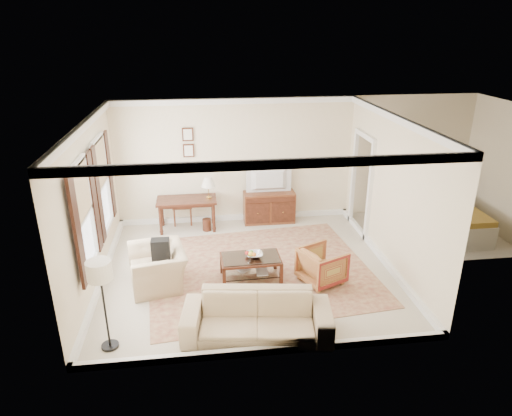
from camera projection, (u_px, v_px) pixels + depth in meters
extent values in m
cube|color=beige|center=(248.00, 269.00, 8.81)|extent=(5.50, 5.00, 0.01)
cube|color=white|center=(247.00, 120.00, 7.73)|extent=(5.50, 5.00, 0.01)
cube|color=#F7E9C9|center=(235.00, 161.00, 10.57)|extent=(5.50, 0.01, 2.90)
cube|color=#F7E9C9|center=(268.00, 267.00, 5.97)|extent=(5.50, 0.01, 2.90)
cube|color=#F7E9C9|center=(91.00, 207.00, 7.94)|extent=(0.01, 5.00, 2.90)
cube|color=#F7E9C9|center=(392.00, 193.00, 8.60)|extent=(0.01, 5.00, 2.90)
cube|color=beige|center=(427.00, 232.00, 10.38)|extent=(3.00, 2.70, 0.01)
cube|color=#F7E9C9|center=(501.00, 169.00, 10.02)|extent=(0.01, 2.70, 2.90)
cube|color=maroon|center=(259.00, 270.00, 8.78)|extent=(4.49, 3.95, 0.01)
cube|color=#512517|center=(187.00, 200.00, 10.31)|extent=(1.34, 0.67, 0.05)
cylinder|color=#512517|center=(161.00, 221.00, 10.14)|extent=(0.07, 0.07, 0.68)
cylinder|color=#512517|center=(214.00, 218.00, 10.28)|extent=(0.07, 0.07, 0.68)
cylinder|color=#512517|center=(162.00, 212.00, 10.61)|extent=(0.07, 0.07, 0.68)
cylinder|color=#512517|center=(213.00, 210.00, 10.75)|extent=(0.07, 0.07, 0.68)
cube|color=brown|center=(269.00, 207.00, 10.83)|extent=(1.20, 0.46, 0.74)
imported|color=black|center=(270.00, 172.00, 10.48)|extent=(1.01, 0.58, 0.13)
cube|color=#512517|center=(251.00, 259.00, 8.32)|extent=(1.10, 0.66, 0.04)
cube|color=silver|center=(251.00, 257.00, 8.31)|extent=(1.04, 0.60, 0.01)
cube|color=silver|center=(251.00, 272.00, 8.42)|extent=(1.02, 0.58, 0.02)
cube|color=#512517|center=(224.00, 279.00, 8.06)|extent=(0.06, 0.06, 0.42)
cube|color=#512517|center=(281.00, 275.00, 8.21)|extent=(0.06, 0.06, 0.42)
cube|color=#512517|center=(222.00, 263.00, 8.59)|extent=(0.06, 0.06, 0.42)
cube|color=#512517|center=(275.00, 260.00, 8.74)|extent=(0.06, 0.06, 0.42)
imported|color=silver|center=(255.00, 254.00, 8.30)|extent=(0.42, 0.42, 0.10)
imported|color=brown|center=(237.00, 270.00, 8.41)|extent=(0.26, 0.18, 0.38)
imported|color=brown|center=(256.00, 272.00, 8.38)|extent=(0.28, 0.05, 0.38)
imported|color=maroon|center=(322.00, 264.00, 8.26)|extent=(0.89, 0.92, 0.73)
imported|color=tan|center=(157.00, 261.00, 8.12)|extent=(0.90, 1.20, 0.95)
cube|color=black|center=(161.00, 248.00, 8.07)|extent=(0.32, 0.38, 0.40)
imported|color=tan|center=(257.00, 310.00, 6.80)|extent=(2.30, 0.95, 0.87)
cylinder|color=black|center=(110.00, 346.00, 6.69)|extent=(0.25, 0.25, 0.04)
cylinder|color=black|center=(105.00, 312.00, 6.47)|extent=(0.03, 0.03, 1.19)
cylinder|color=silver|center=(99.00, 270.00, 6.22)|extent=(0.35, 0.35, 0.28)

